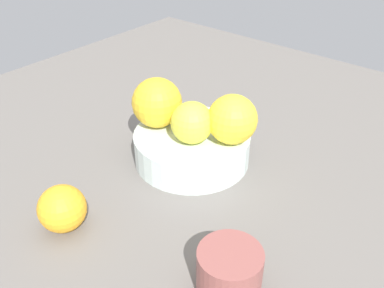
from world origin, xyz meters
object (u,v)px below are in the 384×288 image
at_px(orange_in_bowl_1, 157,103).
at_px(ceramic_cup, 229,272).
at_px(orange_loose_0, 62,208).
at_px(fruit_bowl, 192,147).
at_px(orange_in_bowl_2, 232,119).
at_px(orange_in_bowl_0, 192,123).

relative_size(orange_in_bowl_1, ceramic_cup, 1.09).
height_order(orange_loose_0, ceramic_cup, orange_loose_0).
bearing_deg(ceramic_cup, fruit_bowl, -41.29).
xyz_separation_m(orange_in_bowl_1, orange_in_bowl_2, (-0.12, -0.04, -0.00)).
relative_size(orange_loose_0, ceramic_cup, 0.87).
distance_m(fruit_bowl, orange_loose_0, 0.23).
bearing_deg(orange_in_bowl_2, fruit_bowl, 20.18).
bearing_deg(fruit_bowl, ceramic_cup, 138.71).
bearing_deg(orange_in_bowl_0, orange_loose_0, 78.30).
relative_size(fruit_bowl, orange_in_bowl_1, 2.31).
bearing_deg(orange_loose_0, fruit_bowl, -97.51).
height_order(fruit_bowl, orange_in_bowl_1, orange_in_bowl_1).
bearing_deg(ceramic_cup, orange_in_bowl_0, -40.49).
xyz_separation_m(orange_in_bowl_0, orange_in_bowl_2, (-0.05, -0.04, 0.01)).
relative_size(orange_in_bowl_0, orange_in_bowl_2, 0.85).
height_order(orange_in_bowl_0, ceramic_cup, orange_in_bowl_0).
relative_size(fruit_bowl, orange_loose_0, 2.92).
relative_size(orange_in_bowl_0, orange_loose_0, 1.02).
xyz_separation_m(orange_loose_0, ceramic_cup, (-0.23, -0.05, -0.00)).
distance_m(orange_loose_0, ceramic_cup, 0.23).
height_order(fruit_bowl, orange_in_bowl_0, orange_in_bowl_0).
relative_size(orange_in_bowl_2, orange_loose_0, 1.20).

